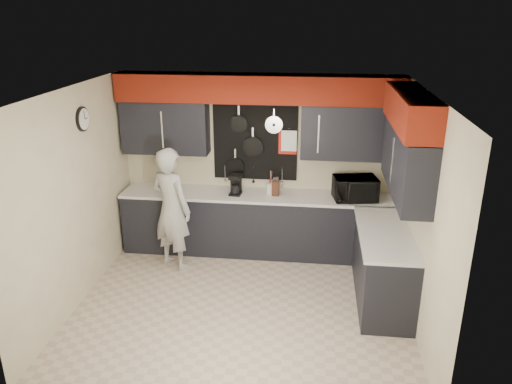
# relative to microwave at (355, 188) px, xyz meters

# --- Properties ---
(ground) EXTENTS (4.00, 4.00, 0.00)m
(ground) POSITION_rel_microwave_xyz_m (-1.38, -1.39, -1.08)
(ground) COLOR #C1AA96
(ground) RESTS_ON ground
(back_wall_assembly) EXTENTS (4.00, 0.36, 2.60)m
(back_wall_assembly) POSITION_rel_microwave_xyz_m (-1.38, 0.21, 0.93)
(back_wall_assembly) COLOR beige
(back_wall_assembly) RESTS_ON ground
(right_wall_assembly) EXTENTS (0.36, 3.50, 2.60)m
(right_wall_assembly) POSITION_rel_microwave_xyz_m (0.47, -1.12, 0.86)
(right_wall_assembly) COLOR beige
(right_wall_assembly) RESTS_ON ground
(left_wall_assembly) EXTENTS (0.05, 3.50, 2.60)m
(left_wall_assembly) POSITION_rel_microwave_xyz_m (-3.38, -1.37, 0.25)
(left_wall_assembly) COLOR beige
(left_wall_assembly) RESTS_ON ground
(base_cabinets) EXTENTS (3.95, 2.20, 0.92)m
(base_cabinets) POSITION_rel_microwave_xyz_m (-0.89, -0.26, -0.62)
(base_cabinets) COLOR black
(base_cabinets) RESTS_ON ground
(microwave) EXTENTS (0.65, 0.50, 0.32)m
(microwave) POSITION_rel_microwave_xyz_m (0.00, 0.00, 0.00)
(microwave) COLOR black
(microwave) RESTS_ON base_cabinets
(knife_block) EXTENTS (0.10, 0.10, 0.22)m
(knife_block) POSITION_rel_microwave_xyz_m (-1.10, 0.03, -0.05)
(knife_block) COLOR #3A1812
(knife_block) RESTS_ON base_cabinets
(utensil_crock) EXTENTS (0.12, 0.12, 0.15)m
(utensil_crock) POSITION_rel_microwave_xyz_m (-1.19, 0.11, -0.09)
(utensil_crock) COLOR silver
(utensil_crock) RESTS_ON base_cabinets
(coffee_maker) EXTENTS (0.18, 0.21, 0.29)m
(coffee_maker) POSITION_rel_microwave_xyz_m (-1.68, 0.02, -0.01)
(coffee_maker) COLOR black
(coffee_maker) RESTS_ON base_cabinets
(person) EXTENTS (0.75, 0.67, 1.72)m
(person) POSITION_rel_microwave_xyz_m (-2.48, -0.51, -0.22)
(person) COLOR #BBBCB9
(person) RESTS_ON ground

